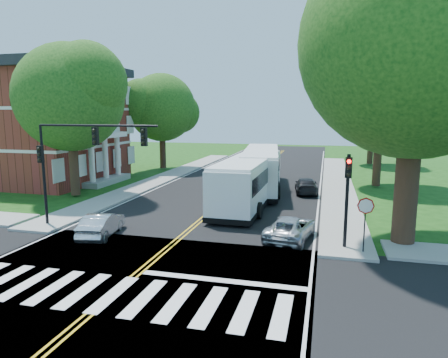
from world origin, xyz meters
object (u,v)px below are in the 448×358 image
(signal_ne, at_px, (347,189))
(bus_follow, at_px, (261,168))
(bus_lead, at_px, (249,179))
(suv, at_px, (290,228))
(dark_sedan, at_px, (306,186))
(signal_nw, at_px, (78,151))
(hatchback, at_px, (102,225))

(signal_ne, relative_size, bus_follow, 0.33)
(bus_follow, bearing_deg, bus_lead, 83.82)
(suv, relative_size, dark_sedan, 1.01)
(signal_nw, relative_size, hatchback, 1.89)
(signal_nw, distance_m, signal_ne, 14.13)
(signal_nw, distance_m, bus_follow, 16.48)
(suv, bearing_deg, signal_ne, 168.19)
(signal_nw, height_order, dark_sedan, signal_nw)
(signal_nw, xyz_separation_m, bus_lead, (7.84, 8.48, -2.62))
(bus_lead, bearing_deg, dark_sedan, -126.37)
(bus_lead, height_order, bus_follow, bus_follow)
(bus_lead, distance_m, bus_follow, 5.83)
(bus_lead, relative_size, dark_sedan, 3.06)
(bus_lead, height_order, hatchback, bus_lead)
(bus_follow, height_order, dark_sedan, bus_follow)
(signal_ne, distance_m, dark_sedan, 13.83)
(bus_lead, bearing_deg, suv, 116.51)
(signal_ne, xyz_separation_m, bus_lead, (-6.22, 8.47, -1.20))
(signal_nw, bearing_deg, dark_sedan, 49.20)
(signal_nw, relative_size, signal_ne, 1.62)
(bus_lead, relative_size, suv, 3.02)
(signal_ne, height_order, suv, signal_ne)
(signal_nw, xyz_separation_m, dark_sedan, (11.57, 13.41, -3.76))
(suv, bearing_deg, dark_sedan, -81.15)
(suv, bearing_deg, signal_nw, 14.77)
(bus_follow, xyz_separation_m, suv, (3.68, -13.27, -1.19))
(bus_lead, xyz_separation_m, suv, (3.58, -7.44, -1.16))
(bus_lead, height_order, suv, bus_lead)
(signal_ne, bearing_deg, dark_sedan, 100.49)
(suv, bearing_deg, hatchback, 21.07)
(signal_nw, height_order, suv, signal_nw)
(signal_ne, distance_m, suv, 3.68)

